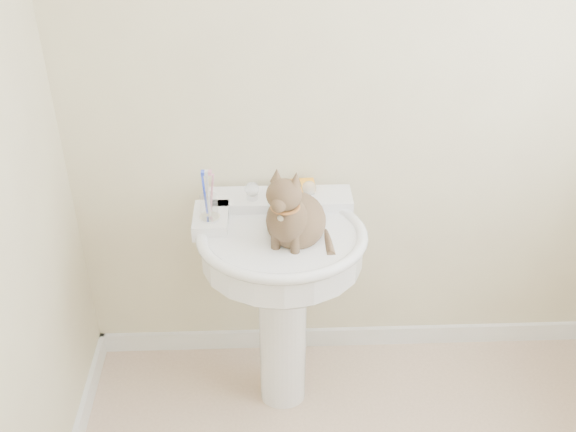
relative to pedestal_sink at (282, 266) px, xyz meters
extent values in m
cube|color=white|center=(0.32, 0.28, -0.61)|extent=(2.20, 0.02, 0.09)
cylinder|color=white|center=(0.00, -0.01, -0.34)|extent=(0.18, 0.18, 0.64)
cylinder|color=white|center=(0.00, -0.01, 0.08)|extent=(0.56, 0.56, 0.12)
ellipsoid|color=white|center=(0.00, -0.01, 0.02)|extent=(0.52, 0.45, 0.20)
torus|color=white|center=(0.00, -0.01, 0.14)|extent=(0.59, 0.59, 0.04)
cube|color=white|center=(0.00, 0.19, 0.15)|extent=(0.53, 0.14, 0.06)
cube|color=white|center=(-0.25, 0.08, 0.15)|extent=(0.12, 0.19, 0.06)
cylinder|color=silver|center=(0.00, 0.15, 0.20)|extent=(0.05, 0.05, 0.05)
cylinder|color=silver|center=(0.00, 0.10, 0.23)|extent=(0.04, 0.04, 0.14)
sphere|color=white|center=(-0.11, 0.17, 0.22)|extent=(0.06, 0.06, 0.06)
sphere|color=white|center=(0.11, 0.17, 0.22)|extent=(0.06, 0.06, 0.06)
cube|color=orange|center=(0.08, 0.24, 0.19)|extent=(0.09, 0.06, 0.03)
cylinder|color=silver|center=(-0.25, 0.05, 0.18)|extent=(0.07, 0.07, 0.01)
cylinder|color=white|center=(-0.25, 0.05, 0.23)|extent=(0.06, 0.06, 0.09)
cylinder|color=blue|center=(-0.26, 0.05, 0.28)|extent=(0.01, 0.01, 0.17)
cylinder|color=silver|center=(-0.25, 0.05, 0.28)|extent=(0.01, 0.01, 0.17)
cylinder|color=pink|center=(-0.23, 0.05, 0.28)|extent=(0.01, 0.01, 0.17)
ellipsoid|color=brown|center=(0.04, 0.00, 0.19)|extent=(0.21, 0.24, 0.19)
ellipsoid|color=brown|center=(0.04, -0.08, 0.25)|extent=(0.13, 0.13, 0.17)
ellipsoid|color=brown|center=(0.04, -0.11, 0.36)|extent=(0.12, 0.10, 0.10)
cone|color=brown|center=(0.01, -0.09, 0.41)|extent=(0.04, 0.04, 0.05)
cone|color=brown|center=(0.07, -0.09, 0.41)|extent=(0.04, 0.04, 0.05)
cylinder|color=brown|center=(0.15, 0.02, 0.13)|extent=(0.03, 0.03, 0.22)
torus|color=brown|center=(0.04, -0.10, 0.31)|extent=(0.10, 0.10, 0.01)
camera|label=1|loc=(-0.05, -1.92, 1.45)|focal=42.00mm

